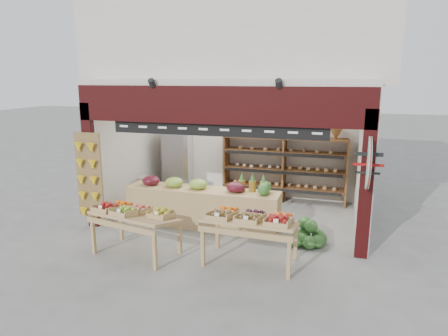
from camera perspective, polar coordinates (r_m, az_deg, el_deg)
ground at (r=9.00m, az=0.75°, el=-7.67°), size 60.00×60.00×0.00m
shop_structure at (r=10.02m, az=3.44°, el=17.21°), size 6.36×5.12×5.40m
banana_board at (r=8.80m, az=-18.79°, el=-1.24°), size 0.60×0.15×1.80m
gift_sign at (r=7.13m, az=19.93°, el=0.71°), size 0.04×0.93×0.92m
back_shelving at (r=10.34m, az=8.61°, el=1.75°), size 3.15×0.52×1.94m
refrigerator at (r=11.00m, az=-6.57°, el=0.90°), size 0.80×0.80×1.79m
cardboard_stack at (r=10.22m, az=-9.81°, el=-3.78°), size 1.01×0.73×0.72m
mid_counter at (r=8.63m, az=-3.16°, el=-5.42°), size 3.31×0.65×1.05m
display_table_left at (r=7.46m, az=-13.03°, el=-6.32°), size 1.65×1.12×0.97m
display_table_right at (r=6.85m, az=3.81°, el=-7.35°), size 1.60×0.92×1.01m
watermelon_pile at (r=7.95m, az=11.94°, el=-9.46°), size 0.69×0.65×0.49m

